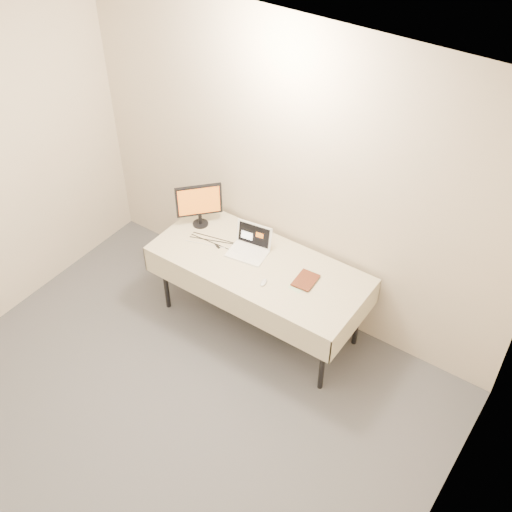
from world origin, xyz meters
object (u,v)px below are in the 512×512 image
Objects in this scene: laptop at (250,246)px; book at (297,268)px; table at (259,269)px; monitor at (199,202)px.

laptop reaches higher than book.
table is 8.40× the size of book.
monitor is (-0.58, 0.04, 0.19)m from laptop.
laptop reaches higher than table.
monitor reaches higher than laptop.
monitor is (-0.73, 0.13, 0.31)m from table.
laptop is 1.62× the size of book.
table is at bearing -57.60° from monitor.
table is 5.18× the size of laptop.
monitor is at bearing 169.59° from table.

